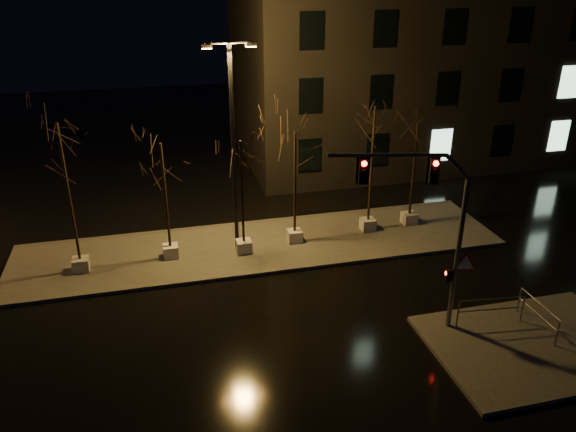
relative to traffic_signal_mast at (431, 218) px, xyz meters
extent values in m
plane|color=black|center=(-4.16, 1.59, -4.35)|extent=(90.00, 90.00, 0.00)
cube|color=#3F3D38|center=(-4.16, 7.59, -4.28)|extent=(22.00, 5.00, 0.15)
cube|color=#3F3D38|center=(3.34, -1.91, -4.28)|extent=(7.00, 5.00, 0.15)
cube|color=black|center=(9.84, 19.59, 3.15)|extent=(25.00, 12.00, 15.00)
cube|color=beige|center=(-11.96, 7.07, -3.93)|extent=(0.65, 0.65, 0.55)
cylinder|color=black|center=(-11.96, 7.07, -0.76)|extent=(0.11, 0.11, 5.78)
cube|color=beige|center=(-8.25, 7.36, -3.93)|extent=(0.65, 0.65, 0.55)
cylinder|color=black|center=(-8.25, 7.36, -1.34)|extent=(0.11, 0.11, 4.62)
cube|color=beige|center=(-5.06, 7.04, -3.93)|extent=(0.65, 0.65, 0.55)
cylinder|color=black|center=(-5.06, 7.04, -1.36)|extent=(0.11, 0.11, 4.58)
cube|color=beige|center=(-2.60, 7.51, -3.93)|extent=(0.65, 0.65, 0.55)
cylinder|color=black|center=(-2.60, 7.51, -1.32)|extent=(0.11, 0.11, 4.67)
cube|color=beige|center=(1.14, 7.87, -3.93)|extent=(0.65, 0.65, 0.55)
cylinder|color=black|center=(1.14, 7.87, -0.92)|extent=(0.11, 0.11, 5.47)
cube|color=beige|center=(3.37, 8.03, -3.93)|extent=(0.65, 0.65, 0.55)
cylinder|color=black|center=(3.37, 8.03, -1.36)|extent=(0.11, 0.11, 4.60)
cylinder|color=#585A60|center=(1.01, -0.24, -1.43)|extent=(0.17, 0.17, 5.56)
cylinder|color=#585A60|center=(-1.55, 0.38, 2.13)|extent=(3.63, 0.99, 0.13)
cube|color=black|center=(-0.07, 0.02, 1.62)|extent=(0.32, 0.26, 0.83)
cube|color=black|center=(-2.23, 0.54, 1.62)|extent=(0.32, 0.26, 0.83)
cube|color=black|center=(0.81, -0.19, -2.17)|extent=(0.24, 0.21, 0.42)
cone|color=red|center=(1.27, -0.35, -1.70)|extent=(0.94, 0.25, 0.96)
sphere|color=#FF0C07|center=(1.01, -0.24, 1.90)|extent=(0.17, 0.17, 0.17)
cylinder|color=black|center=(-5.25, 7.75, 0.25)|extent=(0.18, 0.18, 8.92)
cylinder|color=black|center=(-5.25, 7.75, 4.71)|extent=(1.96, 0.21, 0.09)
cube|color=orange|center=(-6.14, 7.69, 4.58)|extent=(0.46, 0.28, 0.18)
cube|color=orange|center=(-4.36, 7.80, 4.58)|extent=(0.46, 0.28, 0.18)
cylinder|color=#585A60|center=(1.26, -0.38, -3.71)|extent=(0.05, 0.05, 0.99)
cylinder|color=#585A60|center=(3.66, -0.65, -3.71)|extent=(0.05, 0.05, 0.99)
cylinder|color=#585A60|center=(2.46, -0.52, -3.16)|extent=(2.40, 0.31, 0.04)
cylinder|color=#585A60|center=(2.46, -0.52, -3.60)|extent=(2.40, 0.31, 0.04)
cylinder|color=#585A60|center=(3.91, -2.19, -3.73)|extent=(0.05, 0.05, 0.95)
cylinder|color=#585A60|center=(3.93, -0.07, -3.73)|extent=(0.05, 0.05, 0.95)
cylinder|color=#585A60|center=(3.92, -1.13, -3.20)|extent=(0.06, 2.12, 0.04)
cylinder|color=#585A60|center=(3.92, -1.13, -3.62)|extent=(0.06, 2.12, 0.04)
camera|label=1|loc=(-8.55, -14.97, 7.53)|focal=35.00mm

